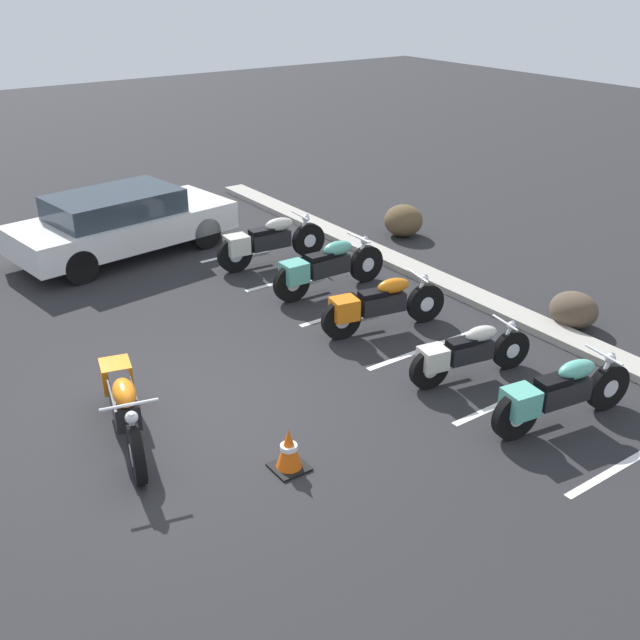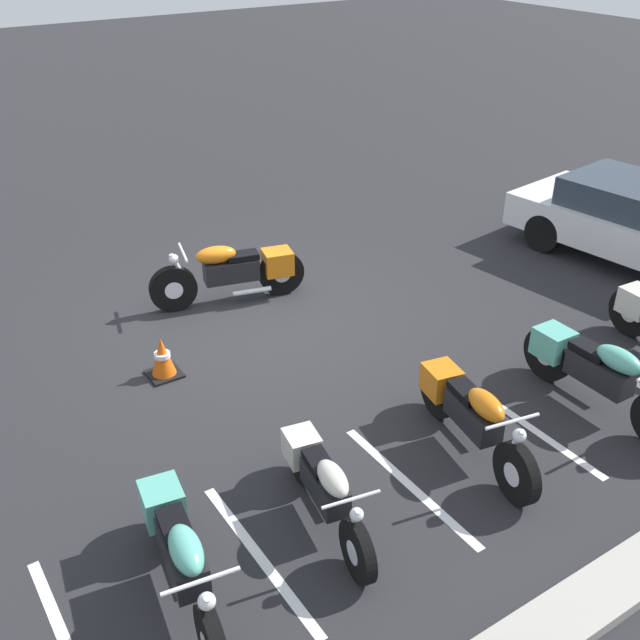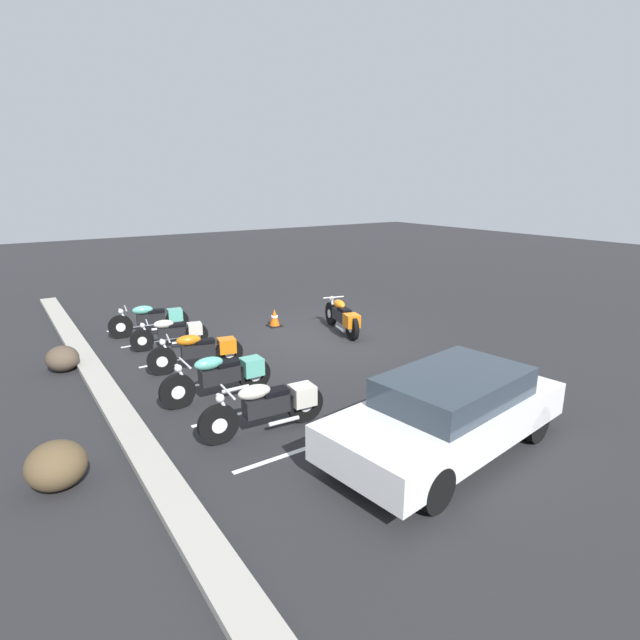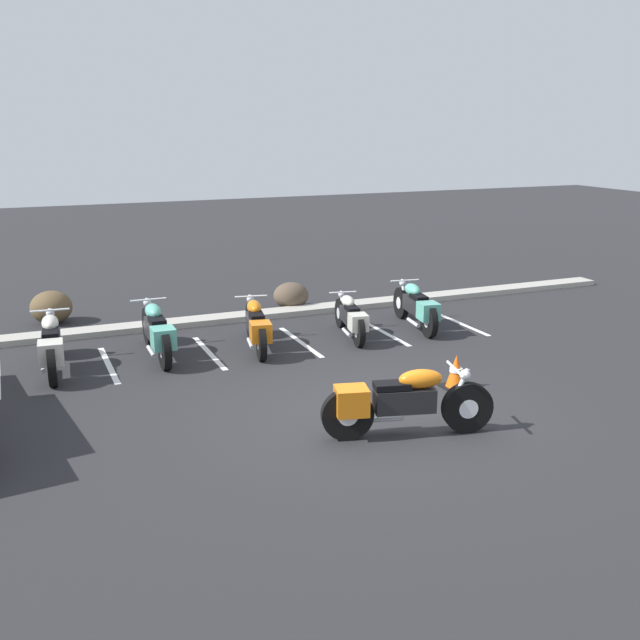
% 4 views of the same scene
% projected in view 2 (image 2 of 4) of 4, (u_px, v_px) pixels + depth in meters
% --- Properties ---
extents(ground, '(60.00, 60.00, 0.00)m').
position_uv_depth(ground, '(259.00, 321.00, 10.56)').
color(ground, '#262628').
extents(motorcycle_orange_featured, '(2.25, 0.88, 0.90)m').
position_uv_depth(motorcycle_orange_featured, '(236.00, 271.00, 10.86)').
color(motorcycle_orange_featured, black).
rests_on(motorcycle_orange_featured, ground).
extents(parked_bike_1, '(0.64, 2.29, 0.90)m').
position_uv_depth(parked_bike_1, '(595.00, 371.00, 8.59)').
color(parked_bike_1, black).
rests_on(parked_bike_1, ground).
extents(parked_bike_2, '(0.75, 2.14, 0.85)m').
position_uv_depth(parked_bike_2, '(470.00, 413.00, 7.93)').
color(parked_bike_2, black).
rests_on(parked_bike_2, ground).
extents(parked_bike_3, '(0.67, 1.94, 0.77)m').
position_uv_depth(parked_bike_3, '(323.00, 484.00, 7.04)').
color(parked_bike_3, black).
rests_on(parked_bike_3, ground).
extents(parked_bike_4, '(0.70, 2.16, 0.85)m').
position_uv_depth(parked_bike_4, '(181.00, 552.00, 6.24)').
color(parked_bike_4, black).
rests_on(parked_bike_4, ground).
extents(concrete_curb, '(18.00, 0.50, 0.12)m').
position_uv_depth(concrete_curb, '(594.00, 599.00, 6.31)').
color(concrete_curb, '#A8A399').
rests_on(concrete_curb, ground).
extents(traffic_cone, '(0.40, 0.40, 0.53)m').
position_uv_depth(traffic_cone, '(163.00, 358.00, 9.25)').
color(traffic_cone, black).
rests_on(traffic_cone, ground).
extents(stall_line_1, '(0.10, 2.10, 0.00)m').
position_uv_depth(stall_line_1, '(628.00, 379.00, 9.28)').
color(stall_line_1, white).
rests_on(stall_line_1, ground).
extents(stall_line_2, '(0.10, 2.10, 0.00)m').
position_uv_depth(stall_line_2, '(530.00, 427.00, 8.45)').
color(stall_line_2, white).
rests_on(stall_line_2, ground).
extents(stall_line_3, '(0.10, 2.10, 0.00)m').
position_uv_depth(stall_line_3, '(409.00, 485.00, 7.62)').
color(stall_line_3, white).
rests_on(stall_line_3, ground).
extents(stall_line_4, '(0.10, 2.10, 0.00)m').
position_uv_depth(stall_line_4, '(259.00, 557.00, 6.79)').
color(stall_line_4, white).
rests_on(stall_line_4, ground).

